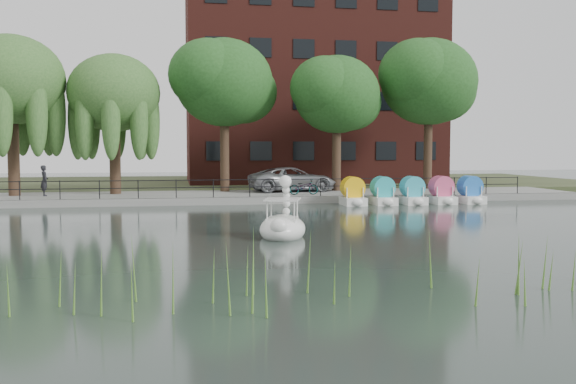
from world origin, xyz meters
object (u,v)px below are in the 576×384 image
object	(u,v)px
minivan	(292,177)
bicycle	(304,186)
pedestrian	(44,178)
swan_boat	(283,224)

from	to	relation	value
minivan	bicycle	size ratio (longest dim) A/B	3.60
pedestrian	swan_boat	bearing A→B (deg)	-164.39
minivan	swan_boat	world-z (taller)	swan_boat
minivan	swan_boat	distance (m)	17.43
bicycle	pedestrian	distance (m)	14.61
minivan	pedestrian	xyz separation A→B (m)	(-14.38, -1.30, 0.13)
minivan	pedestrian	size ratio (longest dim) A/B	3.13
minivan	bicycle	bearing A→B (deg)	175.65
minivan	swan_boat	xyz separation A→B (m)	(-3.49, -17.05, -0.80)
bicycle	pedestrian	world-z (taller)	pedestrian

